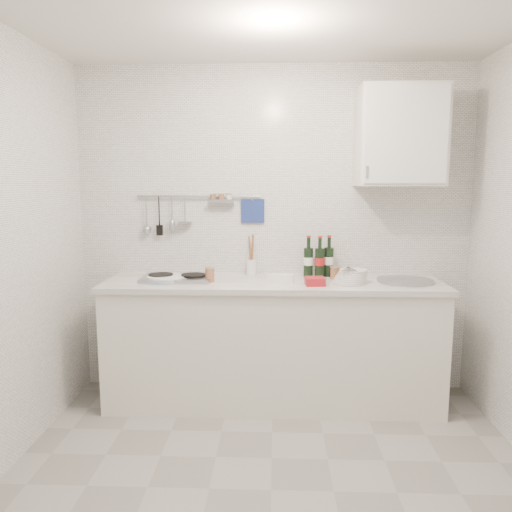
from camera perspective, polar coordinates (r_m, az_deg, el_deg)
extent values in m
plane|color=gray|center=(2.94, 1.75, -25.17)|extent=(3.00, 3.00, 0.00)
cube|color=silver|center=(3.87, 2.00, 2.82)|extent=(3.00, 0.02, 2.50)
cube|color=silver|center=(3.74, 1.92, -10.07)|extent=(2.40, 0.60, 0.88)
cube|color=white|center=(3.62, 1.95, -3.16)|extent=(2.44, 0.64, 0.04)
cube|color=black|center=(3.90, 1.89, -15.42)|extent=(2.34, 0.52, 0.10)
cube|color=#93969B|center=(3.69, -9.00, -2.50)|extent=(0.50, 0.32, 0.03)
cylinder|color=black|center=(3.71, -10.83, -2.14)|extent=(0.18, 0.18, 0.01)
cylinder|color=black|center=(3.66, -7.17, -2.19)|extent=(0.18, 0.18, 0.01)
cylinder|color=#93969B|center=(3.74, 16.69, -2.75)|extent=(0.40, 0.40, 0.02)
cylinder|color=#93969B|center=(3.75, 16.66, -3.59)|extent=(0.34, 0.34, 0.10)
cylinder|color=#93969B|center=(3.87, -6.60, 6.78)|extent=(0.95, 0.02, 0.02)
cube|color=navy|center=(3.84, -0.39, 5.18)|extent=(0.18, 0.02, 0.18)
cube|color=silver|center=(3.79, 16.13, 12.98)|extent=(0.60, 0.35, 0.70)
cube|color=white|center=(3.62, 16.83, 13.19)|extent=(0.56, 0.01, 0.66)
cylinder|color=#93969B|center=(3.54, 12.58, 9.41)|extent=(0.01, 0.01, 0.08)
cylinder|color=#507FB6|center=(3.66, -10.40, -2.76)|extent=(0.29, 0.29, 0.01)
cylinder|color=#507FB6|center=(3.66, -10.30, -2.55)|extent=(0.28, 0.28, 0.01)
cylinder|color=#507FB6|center=(3.66, -10.20, -2.35)|extent=(0.28, 0.28, 0.01)
cylinder|color=white|center=(3.59, 10.54, -2.96)|extent=(0.23, 0.23, 0.01)
cylinder|color=white|center=(3.59, 10.62, -2.76)|extent=(0.23, 0.23, 0.01)
cylinder|color=white|center=(3.60, 10.70, -2.57)|extent=(0.22, 0.22, 0.01)
cylinder|color=white|center=(3.60, 10.78, -2.37)|extent=(0.22, 0.22, 0.01)
cylinder|color=white|center=(3.60, 10.86, -2.18)|extent=(0.21, 0.21, 0.01)
cylinder|color=white|center=(3.60, 10.95, -1.98)|extent=(0.20, 0.20, 0.01)
cylinder|color=white|center=(3.60, 11.03, -1.79)|extent=(0.20, 0.20, 0.01)
cylinder|color=white|center=(3.61, 11.11, -1.59)|extent=(0.19, 0.19, 0.01)
cube|color=white|center=(3.57, 2.81, -2.56)|extent=(0.19, 0.11, 0.06)
cube|color=red|center=(3.49, 6.75, -2.88)|extent=(0.14, 0.14, 0.05)
cylinder|color=white|center=(3.86, -0.55, -1.28)|extent=(0.08, 0.08, 0.11)
cylinder|color=#91573A|center=(3.83, -0.41, 0.82)|extent=(0.03, 0.06, 0.23)
cylinder|color=#91573A|center=(3.84, -0.69, 0.70)|extent=(0.04, 0.04, 0.21)
cylinder|color=brown|center=(3.86, -0.57, -1.63)|extent=(0.05, 0.05, 0.07)
cylinder|color=tan|center=(3.86, -0.57, -1.08)|extent=(0.06, 0.06, 0.01)
cylinder|color=brown|center=(3.83, 10.90, -1.95)|extent=(0.05, 0.05, 0.06)
cylinder|color=tan|center=(3.82, 10.91, -1.46)|extent=(0.06, 0.06, 0.01)
cylinder|color=brown|center=(3.73, 8.98, -1.96)|extent=(0.06, 0.06, 0.08)
cylinder|color=tan|center=(3.73, 8.99, -1.26)|extent=(0.07, 0.07, 0.01)
cylinder|color=brown|center=(3.58, -5.30, -2.19)|extent=(0.06, 0.06, 0.10)
cylinder|color=tan|center=(3.57, -5.31, -1.34)|extent=(0.07, 0.07, 0.01)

